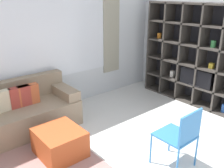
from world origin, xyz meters
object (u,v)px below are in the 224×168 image
shelving_unit (193,55)px  ottoman (60,143)px  couch_main (20,114)px  folding_chair (181,134)px

shelving_unit → ottoman: size_ratio=3.30×
shelving_unit → couch_main: (-3.29, 1.09, -0.69)m
couch_main → ottoman: size_ratio=2.79×
ottoman → folding_chair: folding_chair is taller
shelving_unit → couch_main: 3.53m
couch_main → folding_chair: size_ratio=2.15×
shelving_unit → folding_chair: shelving_unit is taller
shelving_unit → couch_main: bearing=161.7°
shelving_unit → ottoman: shelving_unit is taller
couch_main → shelving_unit: bearing=-18.3°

